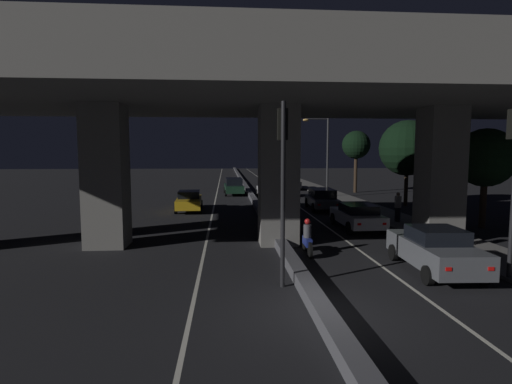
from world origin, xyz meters
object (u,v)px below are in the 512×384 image
object	(u,v)px
street_lamp	(324,150)
motorcycle_white_filtering_mid	(278,216)
pedestrian_on_sidewalk	(398,207)
car_dark_green_second_oncoming	(234,186)
car_white_second	(357,216)
car_grey_third	(322,198)
car_grey_lead	(435,249)
car_black_fifth	(290,183)
car_taxi_yellow_lead_oncoming	(189,201)
motorcycle_blue_filtering_near	(307,239)
traffic_light_left_of_median	(283,163)
car_white_fourth	(268,188)

from	to	relation	value
street_lamp	motorcycle_white_filtering_mid	world-z (taller)	street_lamp
pedestrian_on_sidewalk	car_dark_green_second_oncoming	bearing A→B (deg)	118.09
car_white_second	car_grey_third	size ratio (longest dim) A/B	0.94
car_grey_third	car_white_second	bearing A→B (deg)	-176.81
car_grey_lead	car_dark_green_second_oncoming	xyz separation A→B (m)	(-6.47, 26.86, 0.08)
car_black_fifth	car_taxi_yellow_lead_oncoming	xyz separation A→B (m)	(-10.04, -16.46, -0.01)
street_lamp	car_grey_third	world-z (taller)	street_lamp
car_dark_green_second_oncoming	motorcycle_blue_filtering_near	bearing A→B (deg)	3.73
car_white_second	motorcycle_white_filtering_mid	distance (m)	4.34
street_lamp	car_grey_lead	distance (m)	23.86
car_grey_lead	motorcycle_white_filtering_mid	xyz separation A→B (m)	(-4.35, 8.95, -0.17)
traffic_light_left_of_median	car_grey_third	world-z (taller)	traffic_light_left_of_median
car_white_fourth	pedestrian_on_sidewalk	bearing A→B (deg)	-157.19
car_white_second	car_grey_third	distance (m)	7.74
car_white_fourth	motorcycle_white_filtering_mid	xyz separation A→B (m)	(-1.01, -14.95, -0.26)
street_lamp	car_white_second	size ratio (longest dim) A/B	1.66
car_grey_third	traffic_light_left_of_median	bearing A→B (deg)	164.97
car_white_second	car_white_fourth	size ratio (longest dim) A/B	1.11
car_white_fourth	car_dark_green_second_oncoming	size ratio (longest dim) A/B	0.83
car_grey_lead	pedestrian_on_sidewalk	bearing A→B (deg)	-13.88
street_lamp	car_white_second	xyz separation A→B (m)	(-1.99, -15.68, -3.70)
car_dark_green_second_oncoming	pedestrian_on_sidewalk	xyz separation A→B (m)	(9.30, -17.43, 0.12)
car_white_second	motorcycle_blue_filtering_near	size ratio (longest dim) A/B	2.37
car_grey_third	car_taxi_yellow_lead_oncoming	bearing A→B (deg)	91.30
traffic_light_left_of_median	car_grey_lead	world-z (taller)	traffic_light_left_of_median
traffic_light_left_of_median	pedestrian_on_sidewalk	bearing A→B (deg)	51.47
car_dark_green_second_oncoming	car_grey_third	bearing A→B (deg)	26.76
car_grey_lead	traffic_light_left_of_median	bearing A→B (deg)	104.09
car_white_fourth	motorcycle_blue_filtering_near	xyz separation A→B (m)	(-0.63, -21.20, -0.25)
car_white_second	car_black_fifth	bearing A→B (deg)	-0.88
car_white_fourth	motorcycle_white_filtering_mid	size ratio (longest dim) A/B	2.09
car_white_second	car_taxi_yellow_lead_oncoming	size ratio (longest dim) A/B	0.98
car_grey_lead	car_white_second	distance (m)	7.82
car_grey_third	car_dark_green_second_oncoming	world-z (taller)	car_dark_green_second_oncoming
motorcycle_blue_filtering_near	street_lamp	bearing A→B (deg)	-14.65
street_lamp	car_grey_lead	world-z (taller)	street_lamp
traffic_light_left_of_median	motorcycle_blue_filtering_near	world-z (taller)	traffic_light_left_of_median
car_grey_third	car_white_fourth	distance (m)	8.91
motorcycle_white_filtering_mid	car_black_fifth	bearing A→B (deg)	-13.48
traffic_light_left_of_median	car_black_fifth	size ratio (longest dim) A/B	1.19
car_dark_green_second_oncoming	motorcycle_blue_filtering_near	distance (m)	24.29
car_white_fourth	street_lamp	bearing A→B (deg)	-94.74
car_taxi_yellow_lead_oncoming	motorcycle_blue_filtering_near	world-z (taller)	motorcycle_blue_filtering_near
car_grey_third	car_taxi_yellow_lead_oncoming	world-z (taller)	car_grey_third
motorcycle_blue_filtering_near	motorcycle_white_filtering_mid	distance (m)	6.26
traffic_light_left_of_median	pedestrian_on_sidewalk	xyz separation A→B (m)	(8.39, 10.54, -2.87)
car_grey_lead	car_black_fifth	bearing A→B (deg)	2.68
car_white_second	car_taxi_yellow_lead_oncoming	bearing A→B (deg)	50.50
pedestrian_on_sidewalk	car_taxi_yellow_lead_oncoming	bearing A→B (deg)	153.49
car_grey_third	car_taxi_yellow_lead_oncoming	size ratio (longest dim) A/B	1.04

